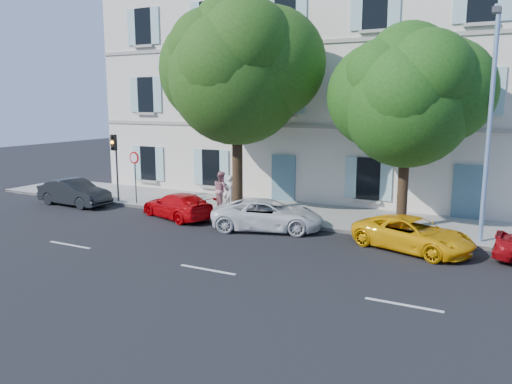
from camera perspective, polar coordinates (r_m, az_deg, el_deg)
The scene contains 15 objects.
ground at distance 19.18m, azimuth 0.97°, elevation -5.40°, with size 90.00×90.00×0.00m, color black.
sidewalk at distance 23.11m, azimuth 5.88°, elevation -2.56°, with size 36.00×4.50×0.15m, color #A09E96.
kerb at distance 21.16m, azimuth 3.72°, elevation -3.71°, with size 36.00×0.16×0.16m, color #9E998E.
building at distance 27.99m, azimuth 10.52°, elevation 11.76°, with size 28.00×7.00×12.00m, color silver.
car_dark_sedan at distance 26.88m, azimuth -20.04°, elevation -0.04°, with size 1.41×4.04×1.33m, color black.
car_red_coupe at distance 22.76m, azimuth -8.98°, elevation -1.53°, with size 1.62×4.00×1.16m, color #C5050B.
car_white_coupe at distance 20.42m, azimuth 1.35°, elevation -2.63°, with size 2.08×4.50×1.25m, color white.
car_yellow_supercar at distance 18.46m, azimuth 17.49°, elevation -4.62°, with size 1.95×4.22×1.17m, color #FFB70A.
tree_left at distance 22.93m, azimuth -2.20°, elevation 13.05°, with size 6.17×6.17×9.56m.
tree_right at distance 20.48m, azimuth 16.89°, elevation 9.68°, with size 5.04×5.04×7.76m.
traffic_light at distance 26.32m, azimuth -15.83°, elevation 4.29°, with size 0.28×0.39×3.42m.
road_sign at distance 25.54m, azimuth -13.69°, elevation 2.88°, with size 0.60×0.10×2.61m.
street_lamp at distance 19.32m, azimuth 25.19°, elevation 7.94°, with size 0.27×1.71×8.07m.
pedestrian_a at distance 23.74m, azimuth -2.98°, elevation -0.02°, with size 0.59×0.38×1.60m, color white.
pedestrian_b at distance 23.84m, azimuth -3.97°, elevation 0.24°, with size 0.87×0.68×1.79m, color #BC7880.
Camera 1 is at (8.19, -16.56, 5.16)m, focal length 35.00 mm.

